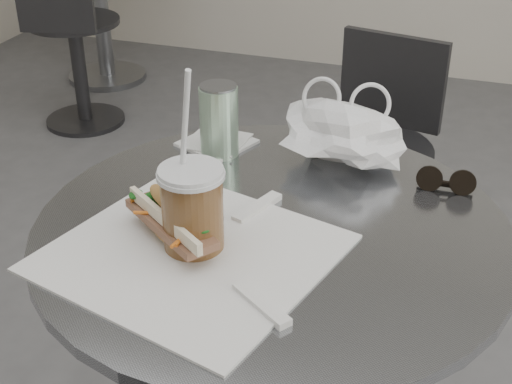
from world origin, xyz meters
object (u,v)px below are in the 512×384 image
(drink_can, at_px, (219,120))
(cafe_table, at_px, (270,354))
(banh_mi, at_px, (171,219))
(chair_far, at_px, (365,185))
(sunglasses, at_px, (446,182))
(iced_coffee, at_px, (192,208))
(bg_chair, at_px, (74,54))

(drink_can, bearing_deg, cafe_table, -50.46)
(cafe_table, relative_size, banh_mi, 3.21)
(chair_far, height_order, banh_mi, banh_mi)
(chair_far, xyz_separation_m, drink_can, (-0.17, -0.70, 0.47))
(banh_mi, relative_size, sunglasses, 2.35)
(chair_far, relative_size, iced_coffee, 2.58)
(bg_chair, bearing_deg, sunglasses, -54.98)
(iced_coffee, bearing_deg, chair_far, 84.76)
(sunglasses, bearing_deg, cafe_table, -144.56)
(sunglasses, bearing_deg, iced_coffee, -141.66)
(iced_coffee, relative_size, drink_can, 2.10)
(bg_chair, bearing_deg, drink_can, -63.06)
(chair_far, distance_m, iced_coffee, 1.11)
(banh_mi, bearing_deg, bg_chair, 161.89)
(bg_chair, distance_m, banh_mi, 2.20)
(banh_mi, height_order, sunglasses, banh_mi)
(banh_mi, relative_size, drink_can, 1.73)
(cafe_table, height_order, iced_coffee, iced_coffee)
(chair_far, distance_m, bg_chair, 1.59)
(cafe_table, distance_m, bg_chair, 2.16)
(sunglasses, bearing_deg, banh_mi, -144.98)
(cafe_table, bearing_deg, chair_far, 89.92)
(bg_chair, relative_size, iced_coffee, 2.60)
(banh_mi, bearing_deg, drink_can, 133.04)
(banh_mi, distance_m, sunglasses, 0.48)
(cafe_table, xyz_separation_m, sunglasses, (0.25, 0.20, 0.29))
(cafe_table, height_order, drink_can, drink_can)
(iced_coffee, relative_size, sunglasses, 2.85)
(bg_chair, bearing_deg, cafe_table, -63.24)
(bg_chair, xyz_separation_m, sunglasses, (1.66, -1.44, 0.42))
(chair_far, bearing_deg, bg_chair, -15.25)
(cafe_table, relative_size, iced_coffee, 2.65)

